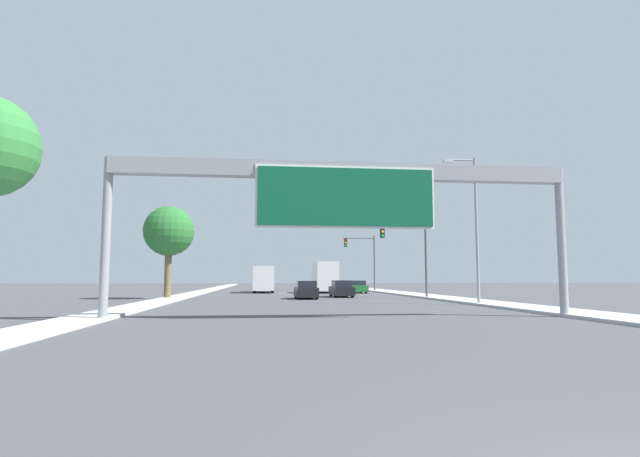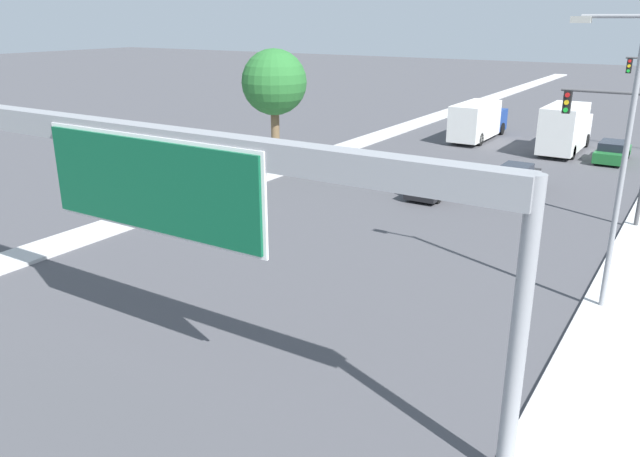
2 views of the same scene
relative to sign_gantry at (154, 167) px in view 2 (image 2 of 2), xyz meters
name	(u,v)px [view 2 (image 2 of 2)]	position (x,y,z in m)	size (l,w,h in m)	color
median_strip_left	(416,123)	(-10.75, 42.10, -5.57)	(2.00, 120.00, 0.15)	#BABABA
sign_gantry	(154,167)	(0.00, 0.00, 0.00)	(20.27, 0.73, 6.75)	gray
car_far_left	(434,183)	(0.00, 20.27, -4.95)	(1.73, 4.45, 1.48)	black
car_near_center	(612,152)	(7.00, 34.92, -4.98)	(1.85, 4.56, 1.41)	#1E662D
car_near_left	(515,179)	(3.50, 23.68, -4.94)	(1.73, 4.73, 1.50)	black
truck_box_primary	(478,121)	(-3.50, 37.69, -4.10)	(2.31, 8.33, 3.02)	navy
truck_box_secondary	(565,128)	(3.50, 36.26, -3.88)	(2.41, 7.64, 3.50)	white
traffic_light_near_intersection	(620,134)	(8.97, 20.10, -1.29)	(4.20, 0.32, 6.50)	#4C4C4F
palm_tree_background	(274,83)	(-11.28, 20.82, -0.14)	(4.11, 4.11, 7.63)	brown
street_lamp_right	(618,148)	(10.12, 10.00, -0.08)	(2.23, 0.28, 9.65)	gray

